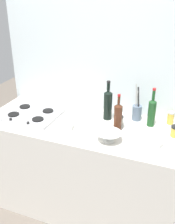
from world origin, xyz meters
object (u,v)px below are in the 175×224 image
(wine_bottle_mid_right, at_px, (108,104))
(condiment_jar_spare, at_px, (175,131))
(wine_bottle_mid_left, at_px, (118,117))
(condiment_jar_rear, at_px, (170,118))
(butter_dish, at_px, (64,125))
(stovetop_hob, at_px, (31,114))
(mixing_bowl, at_px, (109,136))
(utensil_crock, at_px, (137,112))
(wine_bottle_leftmost, at_px, (152,112))
(plate_stack, at_px, (146,140))
(condiment_jar_front, at_px, (120,120))

(wine_bottle_mid_right, distance_m, condiment_jar_spare, 0.60)
(wine_bottle_mid_left, distance_m, condiment_jar_rear, 0.48)
(butter_dish, relative_size, condiment_jar_rear, 1.39)
(wine_bottle_mid_left, bearing_deg, stovetop_hob, -177.66)
(stovetop_hob, distance_m, condiment_jar_spare, 1.25)
(mixing_bowl, distance_m, butter_dish, 0.41)
(stovetop_hob, bearing_deg, condiment_jar_spare, 4.84)
(stovetop_hob, height_order, condiment_jar_spare, condiment_jar_spare)
(wine_bottle_mid_left, relative_size, utensil_crock, 0.97)
(stovetop_hob, relative_size, wine_bottle_leftmost, 1.49)
(wine_bottle_leftmost, distance_m, condiment_jar_spare, 0.25)
(wine_bottle_mid_left, distance_m, utensil_crock, 0.27)
(wine_bottle_leftmost, height_order, wine_bottle_mid_right, wine_bottle_mid_right)
(plate_stack, bearing_deg, condiment_jar_front, 141.51)
(condiment_jar_front, bearing_deg, wine_bottle_mid_left, -86.71)
(plate_stack, relative_size, mixing_bowl, 1.26)
(wine_bottle_mid_right, bearing_deg, mixing_bowl, -70.58)
(stovetop_hob, distance_m, plate_stack, 1.06)
(mixing_bowl, bearing_deg, wine_bottle_mid_left, 85.56)
(mixing_bowl, relative_size, condiment_jar_front, 2.46)
(wine_bottle_leftmost, distance_m, condiment_jar_front, 0.27)
(utensil_crock, distance_m, condiment_jar_rear, 0.28)
(wine_bottle_mid_right, bearing_deg, butter_dish, -132.87)
(condiment_jar_front, distance_m, condiment_jar_spare, 0.45)
(condiment_jar_spare, bearing_deg, wine_bottle_mid_left, -170.74)
(wine_bottle_mid_right, xyz_separation_m, condiment_jar_front, (0.13, -0.07, -0.10))
(mixing_bowl, bearing_deg, wine_bottle_mid_right, 109.42)
(utensil_crock, bearing_deg, wine_bottle_mid_right, -162.73)
(stovetop_hob, relative_size, wine_bottle_mid_left, 1.58)
(stovetop_hob, relative_size, condiment_jar_front, 6.19)
(mixing_bowl, height_order, condiment_jar_rear, condiment_jar_rear)
(butter_dish, bearing_deg, mixing_bowl, -7.45)
(plate_stack, xyz_separation_m, wine_bottle_mid_right, (-0.40, 0.28, 0.11))
(wine_bottle_mid_left, xyz_separation_m, wine_bottle_mid_right, (-0.14, 0.16, 0.02))
(butter_dish, bearing_deg, plate_stack, 2.07)
(stovetop_hob, height_order, condiment_jar_rear, condiment_jar_rear)
(plate_stack, bearing_deg, wine_bottle_mid_left, 156.69)
(condiment_jar_front, distance_m, condiment_jar_rear, 0.43)
(wine_bottle_mid_left, relative_size, condiment_jar_spare, 3.53)
(wine_bottle_leftmost, height_order, wine_bottle_mid_left, wine_bottle_leftmost)
(butter_dish, bearing_deg, condiment_jar_front, 29.61)
(wine_bottle_mid_right, height_order, condiment_jar_spare, wine_bottle_mid_right)
(utensil_crock, height_order, condiment_jar_front, utensil_crock)
(plate_stack, bearing_deg, wine_bottle_leftmost, 94.26)
(stovetop_hob, bearing_deg, wine_bottle_mid_left, 2.34)
(plate_stack, relative_size, wine_bottle_mid_right, 0.71)
(condiment_jar_rear, bearing_deg, plate_stack, -108.22)
(condiment_jar_spare, bearing_deg, plate_stack, -135.64)
(stovetop_hob, height_order, wine_bottle_leftmost, wine_bottle_leftmost)
(butter_dish, distance_m, condiment_jar_spare, 0.89)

